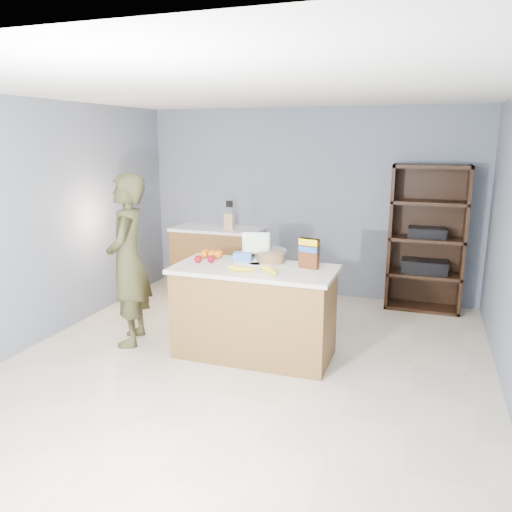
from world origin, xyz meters
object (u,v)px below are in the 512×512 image
(shelving_unit, at_px, (426,241))
(person, at_px, (128,261))
(counter_peninsula, at_px, (254,315))
(cereal_box, at_px, (309,251))
(tv, at_px, (256,244))

(shelving_unit, distance_m, person, 3.60)
(counter_peninsula, bearing_deg, cereal_box, 15.22)
(tv, bearing_deg, cereal_box, -16.60)
(cereal_box, bearing_deg, person, -172.35)
(tv, height_order, cereal_box, cereal_box)
(person, height_order, cereal_box, person)
(cereal_box, bearing_deg, counter_peninsula, -164.78)
(counter_peninsula, xyz_separation_m, cereal_box, (0.50, 0.14, 0.65))
(person, relative_size, cereal_box, 6.17)
(tv, xyz_separation_m, cereal_box, (0.59, -0.18, 0.01))
(shelving_unit, height_order, tv, shelving_unit)
(tv, distance_m, cereal_box, 0.62)
(shelving_unit, bearing_deg, person, -143.15)
(counter_peninsula, height_order, cereal_box, cereal_box)
(person, bearing_deg, cereal_box, 77.36)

